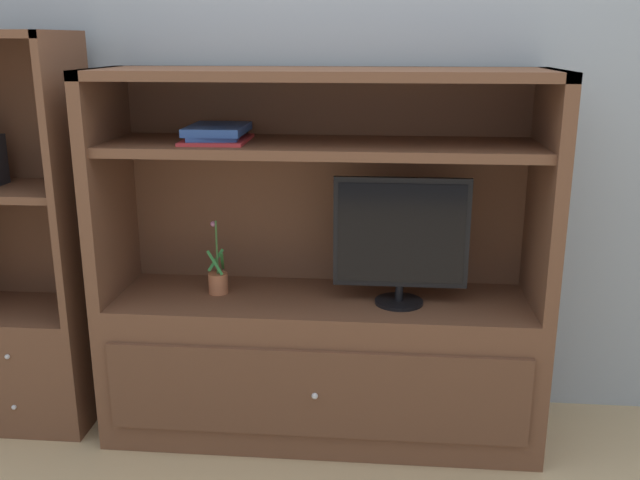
{
  "coord_description": "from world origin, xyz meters",
  "views": [
    {
      "loc": [
        0.23,
        -2.19,
        1.56
      ],
      "look_at": [
        0.0,
        0.35,
        0.83
      ],
      "focal_mm": 39.41,
      "sensor_mm": 36.0,
      "label": 1
    }
  ],
  "objects_px": {
    "tv_monitor": "(401,238)",
    "magazine_stack": "(217,133)",
    "potted_plant": "(218,281)",
    "bookshelf_tall": "(30,301)",
    "media_console": "(321,323)"
  },
  "relations": [
    {
      "from": "potted_plant",
      "to": "bookshelf_tall",
      "type": "xyz_separation_m",
      "value": [
        -0.8,
        -0.0,
        -0.11
      ]
    },
    {
      "from": "media_console",
      "to": "bookshelf_tall",
      "type": "distance_m",
      "value": 1.21
    },
    {
      "from": "media_console",
      "to": "magazine_stack",
      "type": "distance_m",
      "value": 0.85
    },
    {
      "from": "tv_monitor",
      "to": "magazine_stack",
      "type": "relative_size",
      "value": 1.62
    },
    {
      "from": "media_console",
      "to": "potted_plant",
      "type": "distance_m",
      "value": 0.45
    },
    {
      "from": "tv_monitor",
      "to": "magazine_stack",
      "type": "distance_m",
      "value": 0.8
    },
    {
      "from": "tv_monitor",
      "to": "magazine_stack",
      "type": "xyz_separation_m",
      "value": [
        -0.7,
        0.04,
        0.38
      ]
    },
    {
      "from": "tv_monitor",
      "to": "potted_plant",
      "type": "relative_size",
      "value": 1.7
    },
    {
      "from": "magazine_stack",
      "to": "potted_plant",
      "type": "bearing_deg",
      "value": 151.61
    },
    {
      "from": "tv_monitor",
      "to": "media_console",
      "type": "bearing_deg",
      "value": 171.57
    },
    {
      "from": "tv_monitor",
      "to": "bookshelf_tall",
      "type": "xyz_separation_m",
      "value": [
        -1.52,
        0.05,
        -0.32
      ]
    },
    {
      "from": "bookshelf_tall",
      "to": "media_console",
      "type": "bearing_deg",
      "value": -0.24
    },
    {
      "from": "media_console",
      "to": "magazine_stack",
      "type": "xyz_separation_m",
      "value": [
        -0.39,
        -0.0,
        0.75
      ]
    },
    {
      "from": "tv_monitor",
      "to": "magazine_stack",
      "type": "bearing_deg",
      "value": 176.65
    },
    {
      "from": "magazine_stack",
      "to": "bookshelf_tall",
      "type": "relative_size",
      "value": 0.2
    }
  ]
}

